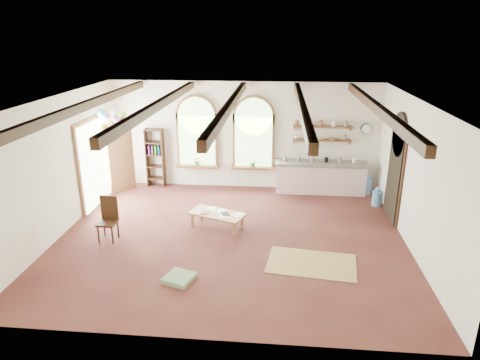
# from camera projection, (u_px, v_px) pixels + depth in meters

# --- Properties ---
(floor) EXTENTS (8.00, 8.00, 0.00)m
(floor) POSITION_uv_depth(u_px,v_px,m) (231.00, 238.00, 9.99)
(floor) COLOR brown
(floor) RESTS_ON ground
(ceiling_beams) EXTENTS (6.20, 6.80, 0.18)m
(ceiling_beams) POSITION_uv_depth(u_px,v_px,m) (230.00, 105.00, 8.96)
(ceiling_beams) COLOR #332310
(ceiling_beams) RESTS_ON ceiling
(window_left) EXTENTS (1.30, 0.28, 2.20)m
(window_left) POSITION_uv_depth(u_px,v_px,m) (197.00, 134.00, 12.79)
(window_left) COLOR brown
(window_left) RESTS_ON floor
(window_right) EXTENTS (1.30, 0.28, 2.20)m
(window_right) POSITION_uv_depth(u_px,v_px,m) (254.00, 136.00, 12.64)
(window_right) COLOR brown
(window_right) RESTS_ON floor
(left_doorway) EXTENTS (0.10, 1.90, 2.50)m
(left_doorway) POSITION_uv_depth(u_px,v_px,m) (94.00, 163.00, 11.64)
(left_doorway) COLOR brown
(left_doorway) RESTS_ON floor
(right_doorway) EXTENTS (0.10, 1.30, 2.40)m
(right_doorway) POSITION_uv_depth(u_px,v_px,m) (394.00, 177.00, 10.69)
(right_doorway) COLOR black
(right_doorway) RESTS_ON floor
(kitchen_counter) EXTENTS (2.68, 0.62, 0.94)m
(kitchen_counter) POSITION_uv_depth(u_px,v_px,m) (320.00, 177.00, 12.64)
(kitchen_counter) COLOR silver
(kitchen_counter) RESTS_ON floor
(wall_shelf_lower) EXTENTS (1.70, 0.24, 0.04)m
(wall_shelf_lower) POSITION_uv_depth(u_px,v_px,m) (322.00, 140.00, 12.45)
(wall_shelf_lower) COLOR brown
(wall_shelf_lower) RESTS_ON wall_back
(wall_shelf_upper) EXTENTS (1.70, 0.24, 0.04)m
(wall_shelf_upper) POSITION_uv_depth(u_px,v_px,m) (323.00, 127.00, 12.32)
(wall_shelf_upper) COLOR brown
(wall_shelf_upper) RESTS_ON wall_back
(wall_clock) EXTENTS (0.32, 0.04, 0.32)m
(wall_clock) POSITION_uv_depth(u_px,v_px,m) (366.00, 129.00, 12.29)
(wall_clock) COLOR black
(wall_clock) RESTS_ON wall_back
(bookshelf) EXTENTS (0.53, 0.32, 1.80)m
(bookshelf) POSITION_uv_depth(u_px,v_px,m) (155.00, 158.00, 13.04)
(bookshelf) COLOR #332310
(bookshelf) RESTS_ON floor
(coffee_table) EXTENTS (1.47, 1.05, 0.38)m
(coffee_table) POSITION_uv_depth(u_px,v_px,m) (217.00, 215.00, 10.41)
(coffee_table) COLOR #AA784E
(coffee_table) RESTS_ON floor
(side_chair) EXTENTS (0.42, 0.42, 1.03)m
(side_chair) POSITION_uv_depth(u_px,v_px,m) (108.00, 228.00, 9.82)
(side_chair) COLOR #332310
(side_chair) RESTS_ON floor
(floor_mat) EXTENTS (1.93, 1.33, 0.02)m
(floor_mat) POSITION_uv_depth(u_px,v_px,m) (312.00, 263.00, 8.88)
(floor_mat) COLOR tan
(floor_mat) RESTS_ON floor
(floor_cushion) EXTENTS (0.67, 0.67, 0.09)m
(floor_cushion) POSITION_uv_depth(u_px,v_px,m) (179.00, 278.00, 8.29)
(floor_cushion) COLOR #6F9466
(floor_cushion) RESTS_ON floor
(water_jug_a) EXTENTS (0.31, 0.31, 0.59)m
(water_jug_a) POSITION_uv_depth(u_px,v_px,m) (366.00, 185.00, 12.60)
(water_jug_a) COLOR #588FBD
(water_jug_a) RESTS_ON floor
(water_jug_b) EXTENTS (0.28, 0.28, 0.54)m
(water_jug_b) POSITION_uv_depth(u_px,v_px,m) (377.00, 198.00, 11.75)
(water_jug_b) COLOR #588FBD
(water_jug_b) RESTS_ON floor
(balloon_cluster) EXTENTS (0.75, 0.79, 1.15)m
(balloon_cluster) POSITION_uv_depth(u_px,v_px,m) (112.00, 119.00, 11.38)
(balloon_cluster) COLOR white
(balloon_cluster) RESTS_ON floor
(table_book) EXTENTS (0.18, 0.26, 0.02)m
(table_book) POSITION_uv_depth(u_px,v_px,m) (201.00, 212.00, 10.44)
(table_book) COLOR olive
(table_book) RESTS_ON coffee_table
(tablet) EXTENTS (0.25, 0.28, 0.01)m
(tablet) POSITION_uv_depth(u_px,v_px,m) (225.00, 214.00, 10.33)
(tablet) COLOR black
(tablet) RESTS_ON coffee_table
(potted_plant_left) EXTENTS (0.27, 0.23, 0.30)m
(potted_plant_left) POSITION_uv_depth(u_px,v_px,m) (197.00, 160.00, 12.95)
(potted_plant_left) COLOR #598C4C
(potted_plant_left) RESTS_ON window_left
(potted_plant_right) EXTENTS (0.27, 0.23, 0.30)m
(potted_plant_right) POSITION_uv_depth(u_px,v_px,m) (253.00, 162.00, 12.80)
(potted_plant_right) COLOR #598C4C
(potted_plant_right) RESTS_ON window_right
(shelf_cup_a) EXTENTS (0.12, 0.10, 0.10)m
(shelf_cup_a) POSITION_uv_depth(u_px,v_px,m) (296.00, 137.00, 12.49)
(shelf_cup_a) COLOR white
(shelf_cup_a) RESTS_ON wall_shelf_lower
(shelf_cup_b) EXTENTS (0.10, 0.10, 0.09)m
(shelf_cup_b) POSITION_uv_depth(u_px,v_px,m) (308.00, 138.00, 12.46)
(shelf_cup_b) COLOR beige
(shelf_cup_b) RESTS_ON wall_shelf_lower
(shelf_bowl_a) EXTENTS (0.22, 0.22, 0.05)m
(shelf_bowl_a) POSITION_uv_depth(u_px,v_px,m) (320.00, 139.00, 12.44)
(shelf_bowl_a) COLOR beige
(shelf_bowl_a) RESTS_ON wall_shelf_lower
(shelf_bowl_b) EXTENTS (0.20, 0.20, 0.06)m
(shelf_bowl_b) POSITION_uv_depth(u_px,v_px,m) (332.00, 139.00, 12.41)
(shelf_bowl_b) COLOR #8C664C
(shelf_bowl_b) RESTS_ON wall_shelf_lower
(shelf_vase) EXTENTS (0.18, 0.18, 0.19)m
(shelf_vase) POSITION_uv_depth(u_px,v_px,m) (345.00, 137.00, 12.36)
(shelf_vase) COLOR slate
(shelf_vase) RESTS_ON wall_shelf_lower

